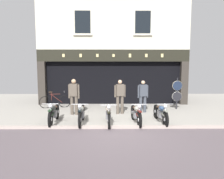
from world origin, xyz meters
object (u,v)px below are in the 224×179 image
at_px(motorcycle_right, 161,113).
at_px(motorcycle_center_right, 136,113).
at_px(motorcycle_left, 54,113).
at_px(shopkeeper_center, 120,95).
at_px(tyre_sign_pole, 177,91).
at_px(motorcycle_center, 108,114).
at_px(salesman_left, 74,95).
at_px(salesman_right, 143,95).
at_px(motorcycle_center_left, 81,113).
at_px(leaning_bicycle, 55,101).
at_px(advert_board_near, 76,77).

bearing_deg(motorcycle_right, motorcycle_center_right, 3.73).
relative_size(motorcycle_left, motorcycle_center_right, 1.04).
xyz_separation_m(shopkeeper_center, tyre_sign_pole, (3.13, 1.08, 0.05)).
distance_m(motorcycle_center, shopkeeper_center, 1.96).
height_order(salesman_left, salesman_right, salesman_left).
relative_size(motorcycle_center_right, salesman_right, 1.21).
xyz_separation_m(motorcycle_center_left, motorcycle_right, (3.25, 0.13, -0.01)).
bearing_deg(salesman_left, leaning_bicycle, -40.32).
bearing_deg(motorcycle_center_left, salesman_left, -72.86).
bearing_deg(motorcycle_left, tyre_sign_pole, -158.32).
relative_size(motorcycle_center_left, motorcycle_center, 0.96).
xyz_separation_m(motorcycle_center_right, tyre_sign_pole, (2.55, 2.86, 0.55)).
relative_size(motorcycle_center_right, advert_board_near, 1.89).
bearing_deg(motorcycle_center_left, motorcycle_right, -179.64).
bearing_deg(salesman_left, motorcycle_center, 146.11).
height_order(motorcycle_center_left, advert_board_near, advert_board_near).
bearing_deg(tyre_sign_pole, salesman_right, -158.56).
height_order(shopkeeper_center, tyre_sign_pole, tyre_sign_pole).
distance_m(motorcycle_center_left, motorcycle_right, 3.25).
bearing_deg(leaning_bicycle, salesman_left, 24.63).
distance_m(shopkeeper_center, salesman_right, 1.21).
relative_size(motorcycle_center_left, shopkeeper_center, 1.18).
height_order(salesman_right, tyre_sign_pole, tyre_sign_pole).
bearing_deg(leaning_bicycle, motorcycle_center_left, 16.02).
relative_size(motorcycle_center_left, leaning_bicycle, 1.17).
xyz_separation_m(motorcycle_left, shopkeeper_center, (2.79, 1.69, 0.50)).
distance_m(motorcycle_center, leaning_bicycle, 4.55).
bearing_deg(salesman_left, motorcycle_right, 169.43).
height_order(advert_board_near, leaning_bicycle, advert_board_near).
height_order(motorcycle_center, leaning_bicycle, leaning_bicycle).
bearing_deg(motorcycle_center, motorcycle_center_right, 179.20).
bearing_deg(shopkeeper_center, motorcycle_center_left, 36.76).
xyz_separation_m(motorcycle_left, motorcycle_center_right, (3.37, -0.09, -0.01)).
height_order(salesman_left, shopkeeper_center, salesman_left).
distance_m(motorcycle_center, salesman_right, 2.77).
height_order(motorcycle_right, advert_board_near, advert_board_near).
bearing_deg(advert_board_near, tyre_sign_pole, -17.36).
relative_size(motorcycle_left, advert_board_near, 1.97).
xyz_separation_m(tyre_sign_pole, leaning_bicycle, (-6.72, 0.50, -0.60)).
distance_m(motorcycle_left, shopkeeper_center, 3.30).
bearing_deg(motorcycle_center_left, motorcycle_left, -7.07).
distance_m(motorcycle_right, salesman_right, 2.08).
bearing_deg(motorcycle_center_right, motorcycle_center_left, -4.05).
xyz_separation_m(motorcycle_center_left, motorcycle_center_right, (2.22, 0.02, -0.01)).
bearing_deg(motorcycle_left, advert_board_near, -96.44).
height_order(motorcycle_left, salesman_right, salesman_right).
bearing_deg(motorcycle_right, tyre_sign_pole, -121.36).
distance_m(motorcycle_right, salesman_left, 4.15).
xyz_separation_m(salesman_left, salesman_right, (3.39, 0.45, -0.07)).
height_order(motorcycle_center, tyre_sign_pole, tyre_sign_pole).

